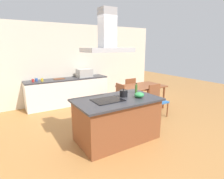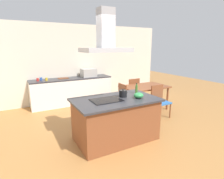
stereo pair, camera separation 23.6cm
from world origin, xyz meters
The scene contains 18 objects.
ground centered at (0.00, 1.50, 0.00)m, with size 16.00×16.00×0.00m, color #AD753D.
wall_back centered at (0.00, 3.25, 1.35)m, with size 7.20×0.10×2.70m, color beige.
kitchen_island centered at (0.00, 0.00, 0.45)m, with size 1.75×1.04×0.90m.
cooktop centered at (-0.22, 0.00, 0.91)m, with size 0.60×0.44×0.01m, color black.
tea_kettle centered at (0.22, 0.07, 0.97)m, with size 0.22×0.17×0.17m.
olive_oil_bottle centered at (0.63, 0.16, 1.00)m, with size 0.06×0.06×0.24m.
mixing_bowl centered at (0.46, -0.16, 0.96)m, with size 0.21×0.21×0.11m, color #33934C.
back_counter centered at (-0.09, 2.88, 0.45)m, with size 2.72×0.62×0.90m.
countertop_microwave centered at (0.53, 2.88, 1.04)m, with size 0.50×0.38×0.28m, color #B2AFAA.
coffee_mug_red centered at (-1.17, 2.86, 0.95)m, with size 0.08×0.08×0.09m, color red.
coffee_mug_blue centered at (-1.06, 2.94, 0.95)m, with size 0.08×0.08×0.09m, color #2D56B2.
coffee_mug_yellow centered at (-0.91, 2.82, 0.95)m, with size 0.08×0.08×0.09m, color gold.
cutting_board centered at (-0.36, 2.93, 0.91)m, with size 0.34×0.24×0.02m, color brown.
dining_table centered at (1.74, 1.23, 0.67)m, with size 1.40×0.90×0.75m.
chair_at_left_end centered at (0.82, 1.23, 0.51)m, with size 0.42×0.42×0.89m.
chair_facing_island centered at (1.74, 0.57, 0.51)m, with size 0.42×0.42×0.89m.
chair_facing_back_wall centered at (1.74, 1.90, 0.51)m, with size 0.42×0.42×0.89m.
range_hood centered at (-0.22, 0.00, 2.10)m, with size 0.90×0.55×0.78m.
Camera 1 is at (-1.99, -3.01, 1.96)m, focal length 29.15 mm.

